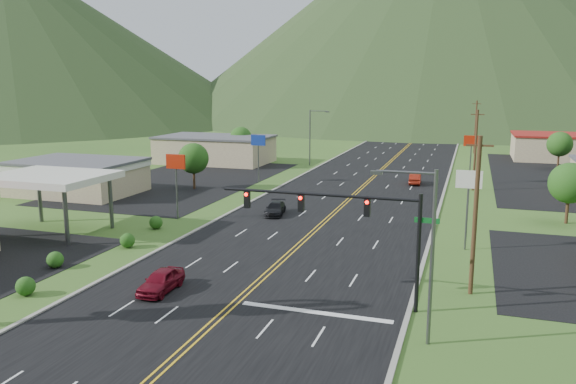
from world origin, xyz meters
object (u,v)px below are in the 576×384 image
(traffic_signal, at_px, (350,218))
(gas_canopy, at_px, (50,179))
(car_dark_mid, at_px, (275,209))
(streetlight_west, at_px, (312,133))
(car_red_far, at_px, (415,179))
(car_red_near, at_px, (161,281))
(streetlight_east, at_px, (426,245))

(traffic_signal, distance_m, gas_canopy, 29.59)
(car_dark_mid, bearing_deg, streetlight_west, 89.98)
(car_red_far, bearing_deg, car_red_near, 72.66)
(streetlight_east, relative_size, car_red_far, 2.17)
(streetlight_west, bearing_deg, car_dark_mid, -80.04)
(streetlight_west, xyz_separation_m, car_dark_mid, (6.21, -35.33, -4.56))
(gas_canopy, distance_m, car_red_far, 45.24)
(traffic_signal, xyz_separation_m, car_red_far, (-0.29, 43.14, -4.65))
(traffic_signal, height_order, car_red_near, traffic_signal)
(traffic_signal, distance_m, car_red_near, 12.73)
(traffic_signal, relative_size, gas_canopy, 1.31)
(traffic_signal, bearing_deg, streetlight_west, 107.97)
(streetlight_west, relative_size, car_red_far, 2.17)
(traffic_signal, height_order, gas_canopy, traffic_signal)
(gas_canopy, xyz_separation_m, car_red_far, (28.20, 35.14, -4.19))
(gas_canopy, relative_size, car_dark_mid, 2.33)
(traffic_signal, xyz_separation_m, gas_canopy, (-28.48, 8.00, -0.46))
(streetlight_west, height_order, car_red_far, streetlight_west)
(gas_canopy, bearing_deg, streetlight_east, -19.88)
(car_dark_mid, bearing_deg, car_red_near, -99.38)
(gas_canopy, bearing_deg, streetlight_west, 77.87)
(traffic_signal, relative_size, car_dark_mid, 3.05)
(streetlight_west, xyz_separation_m, car_red_far, (17.87, -12.86, -4.50))
(streetlight_east, xyz_separation_m, car_red_near, (-16.42, 2.17, -4.48))
(streetlight_west, bearing_deg, traffic_signal, -72.03)
(gas_canopy, distance_m, car_dark_mid, 21.25)
(car_red_near, bearing_deg, traffic_signal, 7.10)
(traffic_signal, height_order, car_dark_mid, traffic_signal)
(streetlight_east, relative_size, car_dark_mid, 2.10)
(gas_canopy, height_order, car_red_near, gas_canopy)
(gas_canopy, bearing_deg, car_dark_mid, 37.47)
(car_dark_mid, relative_size, car_red_far, 1.03)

